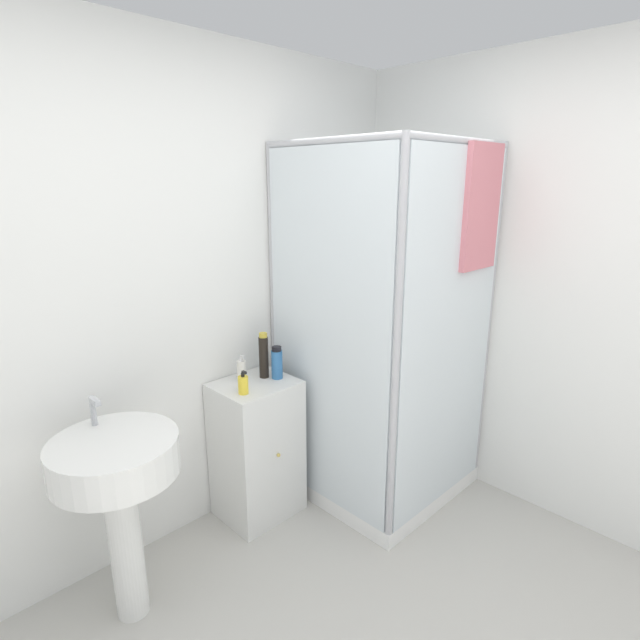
% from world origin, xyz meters
% --- Properties ---
extents(wall_back, '(6.40, 0.06, 2.50)m').
position_xyz_m(wall_back, '(0.00, 1.70, 1.25)').
color(wall_back, white).
rests_on(wall_back, ground_plane).
extents(shower_enclosure, '(0.92, 0.95, 2.03)m').
position_xyz_m(shower_enclosure, '(1.16, 1.13, 0.55)').
color(shower_enclosure, white).
rests_on(shower_enclosure, ground_plane).
extents(vanity_cabinet, '(0.42, 0.38, 0.79)m').
position_xyz_m(vanity_cabinet, '(0.49, 1.49, 0.40)').
color(vanity_cabinet, silver).
rests_on(vanity_cabinet, ground_plane).
extents(sink, '(0.51, 0.51, 0.97)m').
position_xyz_m(sink, '(-0.34, 1.32, 0.66)').
color(sink, white).
rests_on(sink, ground_plane).
extents(soap_dispenser, '(0.05, 0.05, 0.12)m').
position_xyz_m(soap_dispenser, '(0.37, 1.42, 0.84)').
color(soap_dispenser, yellow).
rests_on(soap_dispenser, vanity_cabinet).
extents(shampoo_bottle_tall_black, '(0.05, 0.05, 0.25)m').
position_xyz_m(shampoo_bottle_tall_black, '(0.58, 1.51, 0.91)').
color(shampoo_bottle_tall_black, black).
rests_on(shampoo_bottle_tall_black, vanity_cabinet).
extents(shampoo_bottle_blue, '(0.06, 0.06, 0.18)m').
position_xyz_m(shampoo_bottle_blue, '(0.62, 1.45, 0.88)').
color(shampoo_bottle_blue, '#2D66A3').
rests_on(shampoo_bottle_blue, vanity_cabinet).
extents(lotion_bottle_white, '(0.05, 0.05, 0.15)m').
position_xyz_m(lotion_bottle_white, '(0.46, 1.55, 0.85)').
color(lotion_bottle_white, white).
rests_on(lotion_bottle_white, vanity_cabinet).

